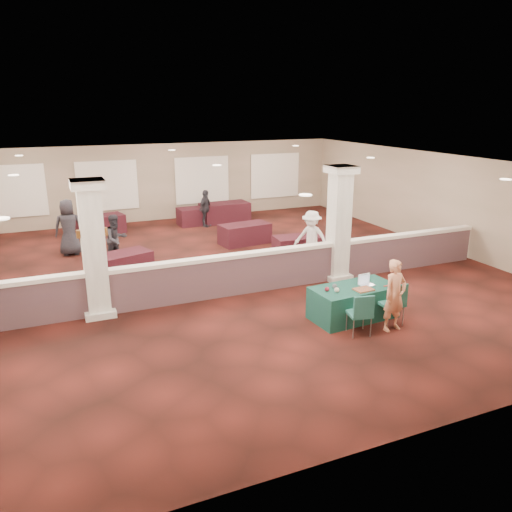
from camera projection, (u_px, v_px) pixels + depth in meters
name	position (u px, v px, depth m)	size (l,w,h in m)	color
ground	(219.00, 276.00, 14.42)	(16.00, 16.00, 0.00)	#451611
wall_back	(156.00, 183.00, 20.99)	(16.00, 0.04, 3.20)	#85775C
wall_front	(406.00, 343.00, 6.92)	(16.00, 0.04, 3.20)	#85775C
wall_right	(441.00, 201.00, 16.95)	(0.04, 16.00, 3.20)	#85775C
ceiling	(217.00, 165.00, 13.48)	(16.00, 16.00, 0.02)	white
partition_wall	(238.00, 273.00, 12.93)	(15.60, 0.28, 1.10)	#563A44
column_left	(94.00, 248.00, 11.31)	(0.72, 0.72, 3.20)	beige
column_right	(339.00, 223.00, 13.75)	(0.72, 0.72, 3.20)	beige
sconce_left	(79.00, 234.00, 11.10)	(0.12, 0.12, 0.18)	brown
sconce_right	(105.00, 232.00, 11.31)	(0.12, 0.12, 0.18)	brown
near_table	(354.00, 302.00, 11.53)	(1.98, 0.99, 0.76)	#103B30
conf_chair_main	(394.00, 301.00, 11.07)	(0.50, 0.51, 1.00)	#1E5A51
conf_chair_side	(361.00, 311.00, 10.58)	(0.56, 0.56, 0.95)	#1E5A51
woman	(395.00, 295.00, 10.80)	(0.58, 0.38, 1.60)	#F09E68
far_table_front_left	(122.00, 265.00, 14.34)	(1.68, 0.84, 0.68)	black
far_table_front_center	(245.00, 234.00, 17.70)	(1.75, 0.88, 0.71)	black
far_table_front_right	(300.00, 246.00, 16.23)	(1.66, 0.83, 0.68)	black
far_table_back_left	(101.00, 225.00, 19.06)	(1.73, 0.87, 0.70)	black
far_table_back_center	(199.00, 216.00, 20.55)	(1.73, 0.87, 0.70)	black
far_table_back_right	(225.00, 212.00, 20.96)	(2.00, 1.00, 0.81)	black
attendee_a	(116.00, 239.00, 15.33)	(0.75, 0.42, 1.56)	black
attendee_b	(311.00, 238.00, 15.30)	(1.07, 0.49, 1.68)	silver
attendee_c	(205.00, 208.00, 20.04)	(0.88, 0.42, 1.49)	black
attendee_d	(69.00, 227.00, 16.22)	(0.91, 0.49, 1.85)	black
laptop_base	(367.00, 285.00, 11.51)	(0.34, 0.24, 0.02)	silver
laptop_screen	(364.00, 278.00, 11.58)	(0.34, 0.01, 0.23)	silver
screen_glow	(364.00, 279.00, 11.58)	(0.31, 0.00, 0.20)	silver
knitting	(364.00, 289.00, 11.22)	(0.42, 0.31, 0.03)	#CD5920
yarn_cream	(337.00, 290.00, 11.07)	(0.11, 0.11, 0.11)	#C0B29E
yarn_red	(327.00, 289.00, 11.14)	(0.10, 0.10, 0.10)	maroon
yarn_grey	(335.00, 286.00, 11.31)	(0.11, 0.11, 0.11)	#55555A
scissors	(386.00, 286.00, 11.47)	(0.12, 0.03, 0.01)	red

